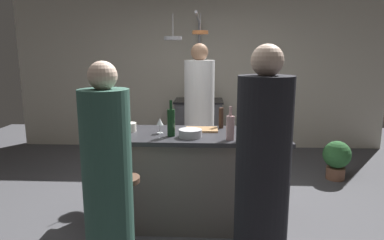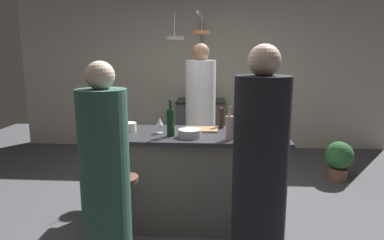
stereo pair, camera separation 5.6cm
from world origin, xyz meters
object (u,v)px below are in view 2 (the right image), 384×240
Objects in this scene: wine_bottle_rose at (230,127)px; wine_glass_near_right_guest at (244,123)px; wine_bottle_white at (118,115)px; bar_stool_right at (252,216)px; mixing_bowl_blue at (258,128)px; bar_stool_left at (124,212)px; mixing_bowl_steel at (190,133)px; chef at (200,120)px; pepper_mill at (221,118)px; wine_bottle_red at (171,122)px; mixing_bowl_ceramic at (129,127)px; wine_glass_by_chef at (160,122)px; potted_plant at (339,158)px; wine_bottle_green at (113,124)px; stove_range at (201,126)px; guest_right at (259,185)px; guest_left at (106,186)px; cutting_board at (202,129)px; wine_bottle_dark at (247,125)px.

wine_bottle_rose is 0.29m from wine_glass_near_right_guest.
bar_stool_right is at bearing -33.04° from wine_bottle_white.
wine_bottle_white reaches higher than mixing_bowl_blue.
mixing_bowl_steel is (0.51, 0.46, 0.56)m from bar_stool_left.
mixing_bowl_steel is (-0.35, 0.08, -0.08)m from wine_bottle_rose.
wine_bottle_rose is at bearing -76.55° from chef.
pepper_mill is 0.65× the size of wine_bottle_white.
wine_bottle_white is at bearing 153.71° from mixing_bowl_steel.
mixing_bowl_ceramic is (-0.44, 0.17, -0.09)m from wine_bottle_red.
wine_bottle_red is 2.29× the size of wine_glass_by_chef.
potted_plant is at bearing 30.04° from wine_glass_by_chef.
stove_range is at bearing 75.60° from wine_bottle_green.
wine_bottle_red is 0.52m from wine_bottle_green.
wine_bottle_rose is at bearing 114.28° from bar_stool_right.
wine_bottle_red reaches higher than potted_plant.
guest_right reaches higher than potted_plant.
guest_right is (0.48, -2.05, -0.03)m from chef.
guest_left is at bearing -112.12° from wine_bottle_red.
cutting_board is 2.22× the size of mixing_bowl_ceramic.
wine_bottle_white is 0.87m from mixing_bowl_steel.
wine_glass_near_right_guest is (1.27, -0.21, -0.02)m from wine_bottle_white.
chef is at bearing 87.85° from mixing_bowl_steel.
pepper_mill is 1.07m from wine_bottle_white.
potted_plant is 3.03m from wine_bottle_green.
cutting_board is 0.97× the size of wine_bottle_green.
pepper_mill is 0.64× the size of wine_bottle_dark.
cutting_board is 0.43m from wine_glass_near_right_guest.
guest_left is 4.95× the size of wine_bottle_white.
wine_bottle_green is at bearing 114.21° from bar_stool_left.
wine_bottle_dark is 1.50× the size of mixing_bowl_blue.
bar_stool_right is 1.10m from pepper_mill.
mixing_bowl_blue is at bearing -5.16° from wine_bottle_white.
wine_glass_by_chef reaches higher than potted_plant.
stove_range is 2.54m from wine_glass_near_right_guest.
wine_glass_by_chef reaches higher than mixing_bowl_blue.
wine_bottle_green reaches higher than cutting_board.
stove_range is at bearing 146.95° from potted_plant.
chef is 1.90m from potted_plant.
potted_plant is 2.41m from mixing_bowl_steel.
cutting_board is 2.19× the size of wine_glass_near_right_guest.
chef reaches higher than mixing_bowl_ceramic.
wine_glass_near_right_guest is at bearing 93.00° from wine_bottle_dark.
mixing_bowl_steel is at bearing -24.96° from wine_glass_by_chef.
wine_bottle_red is at bearing -137.71° from cutting_board.
wine_bottle_dark is (-0.02, 0.42, 0.65)m from bar_stool_right.
wine_bottle_red is (-0.28, -0.25, 0.12)m from cutting_board.
wine_bottle_dark and wine_bottle_green have the same top height.
wine_glass_by_chef is (-0.83, 0.60, 0.63)m from bar_stool_right.
stove_range is 1.31× the size of bar_stool_left.
mixing_bowl_ceramic is (-1.13, 0.26, -0.09)m from wine_bottle_dark.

